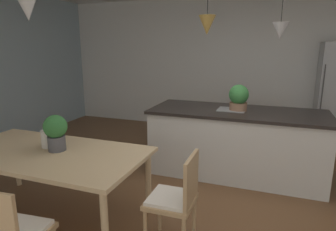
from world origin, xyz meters
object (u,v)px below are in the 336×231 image
at_px(dining_table, 47,157).
at_px(vase_on_dining_table, 48,139).
at_px(chair_kitchen_end, 176,198).
at_px(potted_plant_on_table, 56,131).
at_px(kitchen_island, 236,142).
at_px(potted_plant_on_island, 239,97).

relative_size(dining_table, vase_on_dining_table, 11.03).
height_order(chair_kitchen_end, vase_on_dining_table, vase_on_dining_table).
distance_m(potted_plant_on_table, vase_on_dining_table, 0.20).
distance_m(dining_table, vase_on_dining_table, 0.20).
relative_size(chair_kitchen_end, kitchen_island, 0.37).
xyz_separation_m(potted_plant_on_table, vase_on_dining_table, (-0.15, 0.05, -0.11)).
distance_m(chair_kitchen_end, vase_on_dining_table, 1.48).
bearing_deg(potted_plant_on_island, potted_plant_on_table, -132.72).
height_order(kitchen_island, potted_plant_on_island, potted_plant_on_island).
xyz_separation_m(dining_table, potted_plant_on_table, (0.08, 0.06, 0.26)).
bearing_deg(dining_table, potted_plant_on_island, 46.84).
bearing_deg(potted_plant_on_island, vase_on_dining_table, -136.21).
distance_m(chair_kitchen_end, kitchen_island, 1.77).
bearing_deg(chair_kitchen_end, dining_table, -179.97).
height_order(chair_kitchen_end, potted_plant_on_table, potted_plant_on_table).
relative_size(kitchen_island, potted_plant_on_table, 6.38).
height_order(kitchen_island, vase_on_dining_table, kitchen_island).
bearing_deg(chair_kitchen_end, kitchen_island, 80.98).
xyz_separation_m(kitchen_island, vase_on_dining_table, (-1.71, -1.64, 0.35)).
relative_size(chair_kitchen_end, potted_plant_on_table, 2.39).
distance_m(dining_table, kitchen_island, 2.41).
xyz_separation_m(dining_table, vase_on_dining_table, (-0.07, 0.11, 0.15)).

